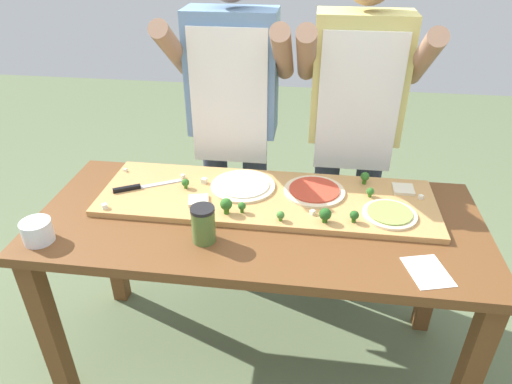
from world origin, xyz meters
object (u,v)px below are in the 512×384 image
(broccoli_floret_back_right, at_px, (242,206))
(broccoli_floret_front_left, at_px, (185,183))
(pizza_slice_near_left, at_px, (403,189))
(broccoli_floret_center_right, at_px, (325,214))
(cheese_crumble_b, at_px, (183,176))
(cheese_crumble_c, at_px, (204,181))
(pizza_whole_pesto_green, at_px, (390,214))
(recipe_note, at_px, (428,272))
(pizza_slice_far_left, at_px, (198,200))
(prep_table, at_px, (259,240))
(cheese_crumble_f, at_px, (125,170))
(chefs_knife, at_px, (138,187))
(cheese_crumble_a, at_px, (105,206))
(pizza_whole_tomato_red, at_px, (314,191))
(broccoli_floret_back_left, at_px, (354,216))
(broccoli_floret_front_mid, at_px, (280,215))
(broccoli_floret_back_mid, at_px, (370,192))
(broccoli_floret_center_left, at_px, (365,177))
(broccoli_floret_front_right, at_px, (226,205))
(flour_cup, at_px, (38,232))
(pizza_whole_white_garlic, at_px, (243,185))
(cheese_crumble_e, at_px, (312,212))
(cook_left, at_px, (233,112))
(cook_right, at_px, (355,118))
(cheese_crumble_d, at_px, (421,197))
(sauce_jar, at_px, (203,224))

(broccoli_floret_back_right, xyz_separation_m, broccoli_floret_front_left, (-0.26, 0.15, -0.00))
(pizza_slice_near_left, relative_size, broccoli_floret_center_right, 1.47)
(cheese_crumble_b, relative_size, cheese_crumble_c, 0.70)
(pizza_whole_pesto_green, distance_m, broccoli_floret_back_right, 0.55)
(pizza_slice_near_left, xyz_separation_m, recipe_note, (0.02, -0.47, -0.03))
(pizza_slice_far_left, bearing_deg, broccoli_floret_front_left, 128.98)
(prep_table, height_order, recipe_note, recipe_note)
(broccoli_floret_front_left, xyz_separation_m, cheese_crumble_f, (-0.30, 0.11, -0.02))
(pizza_slice_far_left, height_order, pizza_slice_near_left, same)
(chefs_knife, height_order, cheese_crumble_a, cheese_crumble_a)
(pizza_whole_tomato_red, bearing_deg, broccoli_floret_back_right, -145.41)
(broccoli_floret_back_left, xyz_separation_m, cheese_crumble_a, (-0.94, -0.03, -0.02))
(broccoli_floret_front_mid, xyz_separation_m, broccoli_floret_back_mid, (0.34, 0.21, 0.00))
(chefs_knife, bearing_deg, cheese_crumble_a, -114.31)
(broccoli_floret_center_left, xyz_separation_m, broccoli_floret_front_right, (-0.53, -0.30, 0.01))
(prep_table, distance_m, cheese_crumble_a, 0.61)
(chefs_knife, bearing_deg, pizza_whole_tomato_red, 5.11)
(prep_table, xyz_separation_m, broccoli_floret_back_left, (0.35, -0.02, 0.16))
(broccoli_floret_front_left, bearing_deg, cheese_crumble_c, 38.08)
(pizza_whole_tomato_red, relative_size, flour_cup, 2.34)
(pizza_whole_white_garlic, relative_size, broccoli_floret_center_left, 5.03)
(broccoli_floret_back_mid, bearing_deg, pizza_slice_near_left, 25.76)
(cheese_crumble_b, distance_m, cheese_crumble_e, 0.59)
(broccoli_floret_front_right, distance_m, recipe_note, 0.73)
(cook_left, bearing_deg, pizza_slice_near_left, -22.99)
(broccoli_floret_back_right, relative_size, flour_cup, 0.41)
(cook_right, bearing_deg, cook_left, 180.00)
(broccoli_floret_center_right, distance_m, recipe_note, 0.39)
(broccoli_floret_center_right, height_order, cheese_crumble_f, broccoli_floret_center_right)
(cheese_crumble_d, xyz_separation_m, cheese_crumble_f, (-1.24, 0.06, -0.00))
(cheese_crumble_c, bearing_deg, prep_table, -36.23)
(pizza_whole_pesto_green, relative_size, broccoli_floret_front_left, 4.83)
(prep_table, relative_size, cheese_crumble_b, 112.23)
(broccoli_floret_front_left, xyz_separation_m, sauce_jar, (0.15, -0.31, 0.02))
(broccoli_floret_back_left, xyz_separation_m, sauce_jar, (-0.52, -0.15, 0.02))
(pizza_slice_far_left, bearing_deg, pizza_whole_white_garlic, 40.96)
(pizza_slice_near_left, distance_m, cheese_crumble_a, 1.18)
(chefs_knife, distance_m, cheese_crumble_a, 0.18)
(pizza_whole_tomato_red, relative_size, broccoli_floret_front_right, 3.88)
(broccoli_floret_back_right, distance_m, cheese_crumble_f, 0.61)
(pizza_whole_white_garlic, relative_size, flour_cup, 2.52)
(pizza_whole_white_garlic, distance_m, pizza_slice_near_left, 0.65)
(chefs_knife, distance_m, cheese_crumble_c, 0.27)
(prep_table, relative_size, pizza_whole_white_garlic, 6.35)
(broccoli_floret_back_mid, relative_size, sauce_jar, 0.29)
(broccoli_floret_back_right, height_order, cheese_crumble_b, broccoli_floret_back_right)
(pizza_whole_tomato_red, bearing_deg, flour_cup, -156.11)
(sauce_jar, bearing_deg, pizza_whole_pesto_green, 17.75)
(cheese_crumble_a, distance_m, cook_left, 0.74)
(pizza_whole_pesto_green, height_order, pizza_whole_tomato_red, same)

